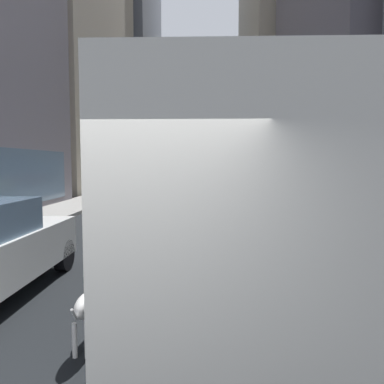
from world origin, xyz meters
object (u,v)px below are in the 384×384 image
(car_yellow_taxi, at_px, (169,187))
(car_blue_hatchback, at_px, (242,190))
(car_grey_wagon, at_px, (175,174))
(car_black_suv, at_px, (185,176))
(dalmatian_dog, at_px, (88,304))
(car_red_coupe, at_px, (224,177))
(transit_bus, at_px, (221,182))

(car_yellow_taxi, relative_size, car_blue_hatchback, 0.98)
(car_grey_wagon, relative_size, car_black_suv, 1.07)
(car_yellow_taxi, bearing_deg, dalmatian_dog, -87.94)
(car_yellow_taxi, bearing_deg, car_grey_wagon, 93.52)
(car_yellow_taxi, bearing_deg, car_red_coupe, 74.77)
(dalmatian_dog, bearing_deg, car_grey_wagon, 92.94)
(car_grey_wagon, xyz_separation_m, car_black_suv, (1.60, -5.92, -0.00))
(car_yellow_taxi, bearing_deg, car_blue_hatchback, -29.21)
(transit_bus, height_order, car_yellow_taxi, transit_bus)
(car_red_coupe, bearing_deg, car_grey_wagon, 116.32)
(car_grey_wagon, relative_size, car_red_coupe, 0.97)
(car_grey_wagon, height_order, car_black_suv, same)
(car_red_coupe, xyz_separation_m, car_black_suv, (-4.00, 5.40, -0.00))
(transit_bus, bearing_deg, car_grey_wagon, 95.87)
(car_grey_wagon, height_order, dalmatian_dog, car_grey_wagon)
(car_red_coupe, bearing_deg, car_black_suv, 126.54)
(car_yellow_taxi, xyz_separation_m, dalmatian_dog, (0.61, -16.93, -0.31))
(car_grey_wagon, height_order, car_red_coupe, same)
(car_blue_hatchback, bearing_deg, car_grey_wagon, 101.21)
(car_black_suv, bearing_deg, car_grey_wagon, 105.12)
(car_grey_wagon, bearing_deg, car_black_suv, -74.88)
(car_blue_hatchback, distance_m, dalmatian_dog, 15.09)
(car_yellow_taxi, relative_size, car_black_suv, 1.05)
(transit_bus, bearing_deg, car_blue_hatchback, 81.44)
(car_grey_wagon, xyz_separation_m, car_red_coupe, (5.60, -11.32, 0.00))
(transit_bus, height_order, car_grey_wagon, transit_bus)
(car_blue_hatchback, relative_size, car_black_suv, 1.07)
(car_red_coupe, height_order, dalmatian_dog, car_red_coupe)
(transit_bus, relative_size, car_yellow_taxi, 2.73)
(car_red_coupe, distance_m, car_black_suv, 6.72)
(car_yellow_taxi, bearing_deg, car_black_suv, 90.00)
(car_blue_hatchback, distance_m, car_black_suv, 22.68)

